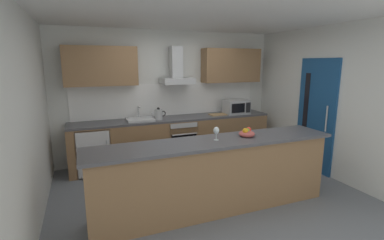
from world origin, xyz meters
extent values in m
cube|color=slate|center=(0.00, 0.00, -0.01)|extent=(5.52, 4.61, 0.02)
cube|color=white|center=(0.00, 0.00, 2.61)|extent=(5.52, 4.61, 0.02)
cube|color=silver|center=(0.00, 1.86, 1.30)|extent=(5.52, 0.12, 2.60)
cube|color=silver|center=(-2.32, 0.00, 1.30)|extent=(0.12, 4.61, 2.60)
cube|color=silver|center=(2.32, 0.00, 1.30)|extent=(0.12, 4.61, 2.60)
cube|color=white|center=(0.00, 1.79, 1.23)|extent=(3.85, 0.02, 0.66)
cube|color=olive|center=(0.00, 1.48, 0.43)|extent=(3.98, 0.60, 0.86)
cube|color=#4C4C51|center=(0.00, 1.48, 0.88)|extent=(3.98, 0.60, 0.04)
cube|color=olive|center=(-0.12, -0.55, 0.47)|extent=(3.25, 0.52, 0.94)
cube|color=#4C4C51|center=(-0.12, -0.55, 0.96)|extent=(3.35, 0.64, 0.04)
cube|color=olive|center=(-1.33, 1.63, 1.91)|extent=(1.27, 0.32, 0.70)
cube|color=olive|center=(1.33, 1.63, 1.91)|extent=(1.27, 0.32, 0.70)
cube|color=navy|center=(2.25, 0.10, 1.02)|extent=(0.04, 0.85, 2.05)
cube|color=black|center=(2.22, 0.34, 1.13)|extent=(0.01, 0.11, 1.31)
cylinder|color=#B7BABC|center=(2.21, -0.17, 1.02)|extent=(0.03, 0.03, 0.45)
cube|color=slate|center=(0.08, 1.46, 0.46)|extent=(0.60, 0.56, 0.80)
cube|color=black|center=(0.08, 1.17, 0.40)|extent=(0.50, 0.02, 0.48)
cube|color=#B7BABC|center=(0.08, 1.17, 0.80)|extent=(0.54, 0.02, 0.09)
cylinder|color=#B7BABC|center=(0.08, 1.14, 0.64)|extent=(0.49, 0.02, 0.02)
cube|color=white|center=(-1.57, 1.46, 0.42)|extent=(0.58, 0.56, 0.85)
cube|color=silver|center=(-1.57, 1.17, 0.43)|extent=(0.55, 0.02, 0.80)
cylinder|color=#B7BABC|center=(-1.35, 1.15, 0.47)|extent=(0.02, 0.02, 0.38)
cube|color=#B7BABC|center=(1.36, 1.43, 1.05)|extent=(0.50, 0.36, 0.30)
cube|color=black|center=(1.30, 1.24, 1.05)|extent=(0.30, 0.02, 0.19)
cube|color=black|center=(1.54, 1.24, 1.05)|extent=(0.10, 0.01, 0.21)
cube|color=silver|center=(-0.69, 1.46, 0.92)|extent=(0.50, 0.40, 0.04)
cylinder|color=#B7BABC|center=(-0.69, 1.59, 1.03)|extent=(0.03, 0.03, 0.26)
cylinder|color=#B7BABC|center=(-0.69, 1.51, 1.15)|extent=(0.03, 0.16, 0.03)
cylinder|color=#B7BABC|center=(-0.34, 1.42, 1.00)|extent=(0.15, 0.15, 0.20)
sphere|color=black|center=(-0.34, 1.42, 1.11)|extent=(0.06, 0.06, 0.06)
cone|color=#B7BABC|center=(-0.44, 1.42, 1.04)|extent=(0.09, 0.04, 0.07)
torus|color=black|center=(-0.25, 1.42, 1.01)|extent=(0.11, 0.02, 0.11)
cube|color=#B7BABC|center=(0.08, 1.56, 1.62)|extent=(0.62, 0.45, 0.12)
cube|color=#B7BABC|center=(0.08, 1.61, 1.98)|extent=(0.22, 0.22, 0.60)
cylinder|color=silver|center=(-0.10, -0.54, 0.98)|extent=(0.07, 0.07, 0.01)
cylinder|color=silver|center=(-0.10, -0.54, 1.03)|extent=(0.01, 0.01, 0.09)
ellipsoid|color=silver|center=(-0.10, -0.54, 1.11)|extent=(0.08, 0.08, 0.10)
ellipsoid|color=#B24C47|center=(0.38, -0.53, 1.01)|extent=(0.22, 0.22, 0.09)
sphere|color=orange|center=(0.34, -0.55, 1.06)|extent=(0.08, 0.08, 0.08)
sphere|color=red|center=(0.43, -0.50, 1.06)|extent=(0.08, 0.08, 0.08)
sphere|color=#66B233|center=(0.38, -0.53, 1.06)|extent=(0.07, 0.07, 0.07)
cube|color=tan|center=(0.93, 1.43, 0.91)|extent=(0.34, 0.22, 0.02)
camera|label=1|loc=(-1.70, -3.72, 1.97)|focal=26.28mm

